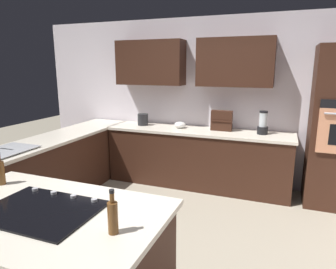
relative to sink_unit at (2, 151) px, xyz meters
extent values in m
plane|color=#9E937F|center=(-1.83, -0.28, -0.92)|extent=(14.00, 14.00, 0.00)
cube|color=silver|center=(-1.83, -2.38, 0.38)|extent=(6.00, 0.10, 2.60)
cube|color=#381E14|center=(-2.23, -2.16, 0.99)|extent=(1.10, 0.34, 0.70)
cube|color=#381E14|center=(-0.88, -2.16, 0.99)|extent=(1.10, 0.34, 0.70)
cube|color=#381E14|center=(-1.73, -2.00, -0.49)|extent=(2.80, 0.60, 0.86)
cube|color=silver|center=(-1.73, -2.00, -0.04)|extent=(2.84, 0.64, 0.04)
cube|color=#381E14|center=(-0.01, -0.83, -0.49)|extent=(0.60, 2.90, 0.86)
cube|color=silver|center=(-0.01, -0.83, -0.04)|extent=(0.64, 2.94, 0.04)
cube|color=silver|center=(-1.45, 0.95, -0.04)|extent=(1.68, 1.04, 0.04)
cube|color=#515456|center=(-0.01, -0.17, -0.01)|extent=(0.40, 0.30, 0.02)
cube|color=#B7BABF|center=(-0.01, 0.00, 0.00)|extent=(0.46, 0.70, 0.01)
cube|color=black|center=(-1.45, 0.95, -0.01)|extent=(0.76, 0.56, 0.01)
cylinder|color=#B2B2B7|center=(-1.72, 0.72, 0.01)|extent=(0.04, 0.04, 0.02)
cylinder|color=#B2B2B7|center=(-1.54, 0.72, 0.01)|extent=(0.04, 0.04, 0.02)
cylinder|color=#B2B2B7|center=(-1.36, 0.72, 0.01)|extent=(0.04, 0.04, 0.02)
cylinder|color=#B2B2B7|center=(-1.18, 0.72, 0.01)|extent=(0.04, 0.04, 0.02)
cylinder|color=black|center=(-2.68, -2.05, 0.04)|extent=(0.15, 0.15, 0.11)
cylinder|color=silver|center=(-2.68, -2.05, 0.19)|extent=(0.11, 0.11, 0.20)
cylinder|color=black|center=(-2.68, -2.05, 0.31)|extent=(0.12, 0.12, 0.03)
ellipsoid|color=white|center=(-1.43, -2.05, 0.03)|extent=(0.18, 0.18, 0.10)
cube|color=#381E14|center=(-2.08, -2.08, 0.14)|extent=(0.32, 0.10, 0.31)
cube|color=#381E14|center=(-2.08, -2.03, 0.14)|extent=(0.30, 0.02, 0.02)
cylinder|color=#262628|center=(-0.78, -2.05, 0.08)|extent=(0.17, 0.17, 0.19)
cylinder|color=brown|center=(-0.80, 0.69, 0.08)|extent=(0.07, 0.07, 0.19)
cylinder|color=brown|center=(-2.05, 1.01, 0.08)|extent=(0.06, 0.06, 0.19)
cylinder|color=brown|center=(-2.05, 1.01, 0.20)|extent=(0.03, 0.03, 0.06)
cylinder|color=black|center=(-2.05, 1.01, 0.24)|extent=(0.03, 0.03, 0.02)
camera|label=1|loc=(-2.92, 2.38, 0.93)|focal=32.16mm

